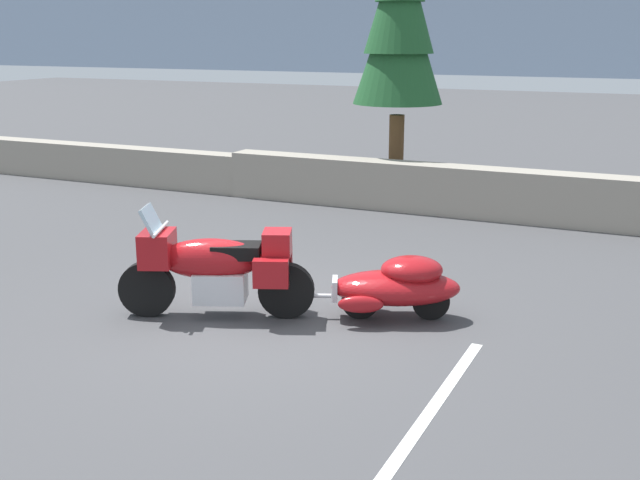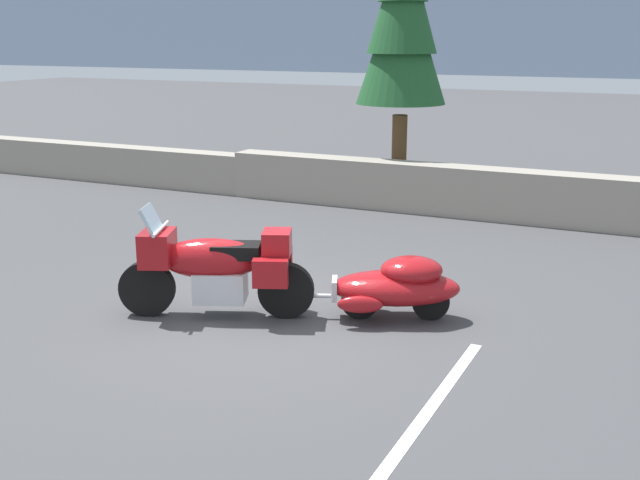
% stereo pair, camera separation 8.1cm
% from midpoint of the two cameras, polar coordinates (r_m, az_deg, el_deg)
% --- Properties ---
extents(ground_plane, '(80.00, 80.00, 0.00)m').
position_cam_midpoint_polar(ground_plane, '(9.31, -4.61, -5.74)').
color(ground_plane, '#424244').
extents(stone_guard_wall, '(24.00, 0.62, 0.94)m').
position_cam_midpoint_polar(stone_guard_wall, '(14.68, 9.57, 3.51)').
color(stone_guard_wall, gray).
rests_on(stone_guard_wall, ground).
extents(touring_motorcycle, '(2.18, 1.26, 1.33)m').
position_cam_midpoint_polar(touring_motorcycle, '(9.27, -7.85, -1.88)').
color(touring_motorcycle, black).
rests_on(touring_motorcycle, ground).
extents(car_shaped_trailer, '(2.17, 1.22, 0.76)m').
position_cam_midpoint_polar(car_shaped_trailer, '(9.22, 5.32, -3.27)').
color(car_shaped_trailer, black).
rests_on(car_shaped_trailer, ground).
extents(pine_tree_tall, '(1.77, 1.77, 5.85)m').
position_cam_midpoint_polar(pine_tree_tall, '(15.84, 5.64, 16.14)').
color(pine_tree_tall, brown).
rests_on(pine_tree_tall, ground).
extents(parking_stripe_marker, '(0.12, 3.60, 0.01)m').
position_cam_midpoint_polar(parking_stripe_marker, '(7.13, 7.46, -12.48)').
color(parking_stripe_marker, silver).
rests_on(parking_stripe_marker, ground).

